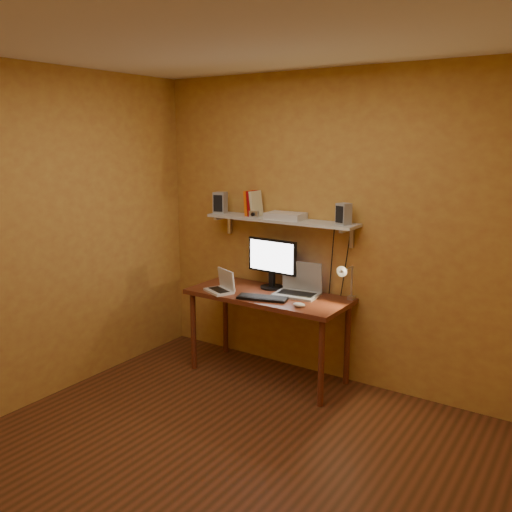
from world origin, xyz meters
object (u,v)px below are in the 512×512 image
Objects in this scene: desk at (268,303)px; router at (286,216)px; speaker_right at (344,214)px; shelf_camera at (254,214)px; wall_shelf at (280,220)px; keyboard at (262,298)px; netbook at (222,286)px; speaker_left at (220,203)px; monitor at (272,261)px; laptop at (299,286)px; mouse at (299,305)px; desk_lamp at (346,278)px.

router is (0.05, 0.20, 0.74)m from desk.
shelf_camera is at bearing -157.04° from speaker_right.
wall_shelf is 0.70m from keyboard.
netbook is 3.32× the size of shelf_camera.
speaker_left reaches higher than keyboard.
speaker_left is at bearing -178.86° from monitor.
laptop is 1.08m from speaker_left.
laptop is 0.94× the size of keyboard.
netbook is (-0.30, -0.33, -0.19)m from monitor.
netbook is at bearing 164.18° from keyboard.
mouse is at bearing -42.75° from wall_shelf.
keyboard is 0.74m from router.
monitor reaches higher than mouse.
wall_shelf is at bearing 174.12° from desk_lamp.
laptop is 4.30× the size of shelf_camera.
laptop is at bearing -151.61° from speaker_right.
mouse is 1.31m from speaker_left.
monitor reaches higher than desk_lamp.
wall_shelf is 0.75m from netbook.
speaker_left is (-1.04, 0.36, 0.70)m from mouse.
mouse is 1.10× the size of shelf_camera.
monitor reaches higher than netbook.
monitor is at bearing 11.94° from shelf_camera.
desk_lamp is 1.16× the size of router.
speaker_right is (0.59, 0.19, 0.80)m from desk.
shelf_camera reaches higher than monitor.
wall_shelf is 15.42× the size of shelf_camera.
shelf_camera is at bearing 173.49° from laptop.
netbook reaches higher than keyboard.
shelf_camera reaches higher than desk_lamp.
monitor is 0.63m from mouse.
wall_shelf reaches higher than netbook.
desk_lamp is at bearing -7.36° from laptop.
shelf_camera is 0.28× the size of router.
speaker_right is (0.95, 0.36, 0.66)m from netbook.
speaker_left reaches higher than wall_shelf.
keyboard is (0.12, -0.33, -0.24)m from monitor.
mouse is (0.47, -0.35, -0.23)m from monitor.
monitor is 0.43m from keyboard.
desk is 3.39× the size of keyboard.
desk_lamp is at bearing -17.04° from speaker_left.
speaker_left reaches higher than mouse.
keyboard is 0.36m from mouse.
speaker_right is at bearing 17.73° from keyboard.
shelf_camera is (0.40, -0.05, -0.07)m from speaker_left.
laptop is (0.23, -0.06, -0.54)m from wall_shelf.
keyboard is 0.76m from shelf_camera.
netbook is 0.81m from router.
monitor is 0.42m from router.
speaker_left is at bearing -178.99° from wall_shelf.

